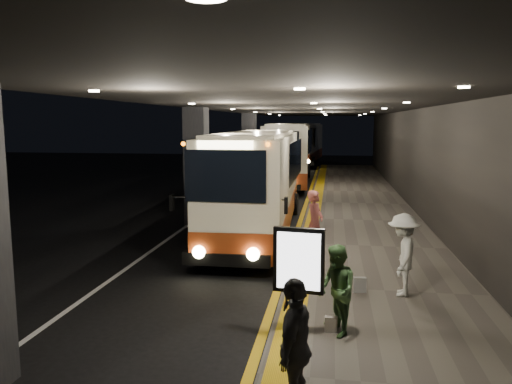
% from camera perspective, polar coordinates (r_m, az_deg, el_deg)
% --- Properties ---
extents(ground, '(90.00, 90.00, 0.00)m').
position_cam_1_polar(ground, '(15.07, -5.21, -6.87)').
color(ground, black).
extents(lane_line_white, '(0.12, 50.00, 0.01)m').
position_cam_1_polar(lane_line_white, '(20.23, -6.77, -3.04)').
color(lane_line_white, silver).
rests_on(lane_line_white, ground).
extents(kerb_stripe_yellow, '(0.18, 50.00, 0.01)m').
position_cam_1_polar(kerb_stripe_yellow, '(19.55, 5.06, -3.40)').
color(kerb_stripe_yellow, gold).
rests_on(kerb_stripe_yellow, ground).
extents(sidewalk, '(4.50, 50.00, 0.15)m').
position_cam_1_polar(sidewalk, '(19.54, 12.12, -3.35)').
color(sidewalk, '#514C44').
rests_on(sidewalk, ground).
extents(tactile_strip, '(0.50, 50.00, 0.01)m').
position_cam_1_polar(tactile_strip, '(19.50, 6.53, -3.00)').
color(tactile_strip, gold).
rests_on(tactile_strip, sidewalk).
extents(terminal_wall, '(0.10, 50.00, 6.00)m').
position_cam_1_polar(terminal_wall, '(19.46, 19.02, 5.04)').
color(terminal_wall, black).
rests_on(terminal_wall, ground).
extents(support_columns, '(0.80, 24.80, 4.40)m').
position_cam_1_polar(support_columns, '(18.89, -6.81, 2.90)').
color(support_columns, black).
rests_on(support_columns, ground).
extents(canopy, '(9.00, 50.00, 0.40)m').
position_cam_1_polar(canopy, '(19.17, 5.69, 10.18)').
color(canopy, black).
rests_on(canopy, support_columns).
extents(coach_main, '(2.64, 11.07, 3.43)m').
position_cam_1_polar(coach_main, '(17.37, 0.27, 0.68)').
color(coach_main, beige).
rests_on(coach_main, ground).
extents(coach_second, '(3.02, 11.74, 3.66)m').
position_cam_1_polar(coach_second, '(31.28, 3.68, 4.11)').
color(coach_second, beige).
rests_on(coach_second, ground).
extents(coach_third, '(3.20, 11.74, 3.64)m').
position_cam_1_polar(coach_third, '(46.34, 5.44, 5.34)').
color(coach_third, beige).
rests_on(coach_third, ground).
extents(passenger_boarding, '(0.64, 0.78, 1.83)m').
position_cam_1_polar(passenger_boarding, '(13.99, 6.74, -3.56)').
color(passenger_boarding, '#B25753').
rests_on(passenger_boarding, sidewalk).
extents(passenger_waiting_green, '(0.73, 0.90, 1.60)m').
position_cam_1_polar(passenger_waiting_green, '(8.97, 9.17, -11.01)').
color(passenger_waiting_green, '#467340').
rests_on(passenger_waiting_green, sidewalk).
extents(passenger_waiting_white, '(0.72, 1.22, 1.78)m').
position_cam_1_polar(passenger_waiting_white, '(11.21, 16.43, -6.88)').
color(passenger_waiting_white, silver).
rests_on(passenger_waiting_white, sidewalk).
extents(passenger_waiting_grey, '(0.73, 1.14, 1.80)m').
position_cam_1_polar(passenger_waiting_grey, '(6.58, 4.48, -17.24)').
color(passenger_waiting_grey, '#54565A').
rests_on(passenger_waiting_grey, sidewalk).
extents(bag_polka, '(0.29, 0.15, 0.33)m').
position_cam_1_polar(bag_polka, '(11.35, 11.77, -10.34)').
color(bag_polka, black).
rests_on(bag_polka, sidewalk).
extents(bag_plain, '(0.23, 0.14, 0.28)m').
position_cam_1_polar(bag_plain, '(9.27, 8.56, -14.71)').
color(bag_plain, beige).
rests_on(bag_plain, sidewalk).
extents(info_sign, '(0.90, 0.23, 1.90)m').
position_cam_1_polar(info_sign, '(8.79, 4.90, -8.03)').
color(info_sign, black).
rests_on(info_sign, sidewalk).
extents(stanchion_post, '(0.05, 0.05, 1.11)m').
position_cam_1_polar(stanchion_post, '(10.81, 4.19, -8.98)').
color(stanchion_post, black).
rests_on(stanchion_post, sidewalk).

